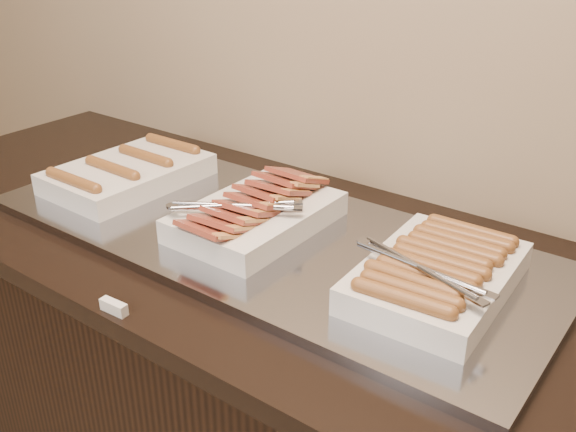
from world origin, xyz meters
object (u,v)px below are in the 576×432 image
object	(u,v)px
counter	(261,402)
warming_tray	(263,234)
dish_right	(436,273)
dish_left	(128,173)
dish_center	(255,213)

from	to	relation	value
counter	warming_tray	world-z (taller)	warming_tray
dish_right	warming_tray	bearing A→B (deg)	176.90
dish_left	counter	bearing A→B (deg)	1.32
counter	dish_left	xyz separation A→B (m)	(-0.40, -0.00, 0.50)
warming_tray	dish_right	bearing A→B (deg)	-0.61
counter	warming_tray	size ratio (longest dim) A/B	1.72
warming_tray	dish_center	size ratio (longest dim) A/B	3.31
warming_tray	counter	bearing A→B (deg)	180.00
counter	dish_right	xyz separation A→B (m)	(0.40, -0.00, 0.50)
warming_tray	dish_left	distance (m)	0.41
counter	dish_center	distance (m)	0.50
dish_left	dish_right	world-z (taller)	dish_right
counter	dish_left	distance (m)	0.63
dish_left	dish_right	xyz separation A→B (m)	(0.79, -0.00, 0.01)
dish_left	dish_center	distance (m)	0.39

